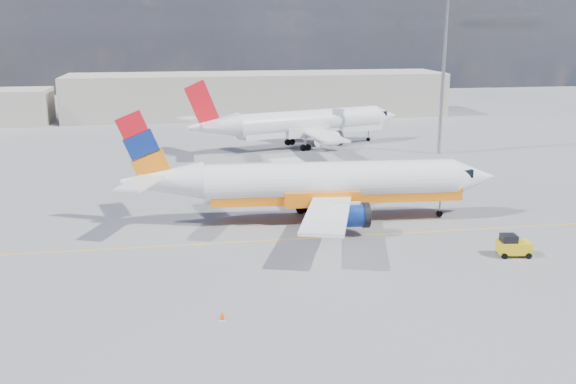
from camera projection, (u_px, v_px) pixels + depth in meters
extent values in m
plane|color=slate|center=(311.00, 251.00, 49.16)|extent=(240.00, 240.00, 0.00)
cube|color=yellow|center=(304.00, 239.00, 52.02)|extent=(70.00, 0.15, 0.01)
cube|color=#ADA795|center=(258.00, 95.00, 120.50)|extent=(70.00, 14.00, 8.00)
cylinder|color=white|center=(331.00, 181.00, 56.06)|extent=(22.16, 4.62, 3.40)
cone|color=white|center=(474.00, 177.00, 57.43)|extent=(4.18, 3.62, 3.40)
cone|color=white|center=(163.00, 181.00, 54.43)|extent=(7.17, 3.62, 3.23)
cube|color=black|center=(459.00, 171.00, 57.15)|extent=(1.83, 2.39, 0.70)
cube|color=orange|center=(336.00, 193.00, 56.40)|extent=(22.13, 4.02, 1.20)
cube|color=white|center=(303.00, 173.00, 62.86)|extent=(5.40, 12.39, 0.80)
cube|color=white|center=(327.00, 214.00, 49.39)|extent=(6.61, 12.41, 0.80)
cylinder|color=navy|center=(328.00, 188.00, 60.91)|extent=(3.70, 2.10, 1.90)
cylinder|color=navy|center=(346.00, 216.00, 52.25)|extent=(3.70, 2.10, 1.90)
cylinder|color=black|center=(344.00, 188.00, 61.08)|extent=(0.62, 2.13, 2.10)
cylinder|color=black|center=(366.00, 215.00, 52.42)|extent=(0.62, 2.13, 2.10)
cube|color=orange|center=(143.00, 146.00, 53.50)|extent=(4.70, 0.56, 6.24)
cube|color=white|center=(148.00, 166.00, 57.18)|extent=(3.41, 5.40, 0.18)
cube|color=white|center=(140.00, 183.00, 51.03)|extent=(3.86, 5.46, 0.18)
cylinder|color=gray|center=(440.00, 203.00, 57.71)|extent=(0.19, 0.19, 2.10)
cylinder|color=black|center=(439.00, 214.00, 57.96)|extent=(0.57, 0.27, 0.56)
cylinder|color=black|center=(304.00, 208.00, 58.95)|extent=(0.92, 0.43, 0.90)
cylinder|color=black|center=(312.00, 224.00, 54.34)|extent=(0.92, 0.43, 0.90)
cylinder|color=white|center=(310.00, 122.00, 90.24)|extent=(21.81, 9.63, 3.37)
cone|color=white|center=(386.00, 116.00, 95.81)|extent=(4.78, 4.38, 3.37)
cone|color=white|center=(214.00, 126.00, 83.93)|extent=(7.57, 5.10, 3.20)
cube|color=black|center=(378.00, 113.00, 95.07)|extent=(2.28, 2.67, 0.69)
cube|color=white|center=(313.00, 129.00, 90.74)|extent=(21.64, 9.06, 1.19)
cube|color=white|center=(279.00, 122.00, 95.82)|extent=(8.85, 11.81, 0.80)
cube|color=white|center=(325.00, 136.00, 83.83)|extent=(3.81, 12.04, 0.80)
cylinder|color=white|center=(298.00, 130.00, 94.77)|extent=(3.96, 2.85, 1.88)
cylinder|color=white|center=(329.00, 139.00, 87.06)|extent=(3.96, 2.85, 1.88)
cylinder|color=black|center=(308.00, 129.00, 95.46)|extent=(1.08, 2.13, 2.08)
cylinder|color=black|center=(339.00, 138.00, 87.75)|extent=(1.08, 2.13, 2.08)
cube|color=red|center=(202.00, 104.00, 82.52)|extent=(4.53, 1.65, 6.18)
cube|color=white|center=(195.00, 119.00, 85.87)|extent=(4.63, 5.30, 0.18)
cube|color=white|center=(211.00, 126.00, 80.39)|extent=(2.26, 4.98, 0.18)
cylinder|color=gray|center=(368.00, 133.00, 95.12)|extent=(0.22, 0.22, 2.08)
cylinder|color=black|center=(368.00, 139.00, 95.36)|extent=(0.60, 0.39, 0.55)
cylinder|color=black|center=(290.00, 142.00, 92.23)|extent=(0.96, 0.62, 0.89)
cylinder|color=black|center=(305.00, 147.00, 88.12)|extent=(0.96, 0.62, 0.89)
cylinder|color=black|center=(499.00, 250.00, 48.71)|extent=(0.48, 0.25, 0.46)
cylinder|color=black|center=(504.00, 256.00, 47.48)|extent=(0.48, 0.25, 0.46)
cylinder|color=black|center=(522.00, 250.00, 48.75)|extent=(0.48, 0.25, 0.46)
cylinder|color=black|center=(529.00, 256.00, 47.51)|extent=(0.48, 0.25, 0.46)
cube|color=gold|center=(514.00, 247.00, 48.00)|extent=(2.53, 1.60, 0.91)
cube|color=black|center=(509.00, 238.00, 47.80)|extent=(1.24, 1.24, 0.55)
cube|color=white|center=(222.00, 319.00, 37.77)|extent=(0.39, 0.39, 0.04)
cone|color=#FF410A|center=(222.00, 315.00, 37.70)|extent=(0.33, 0.33, 0.51)
cylinder|color=gray|center=(443.00, 76.00, 83.53)|extent=(0.45, 0.45, 20.59)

